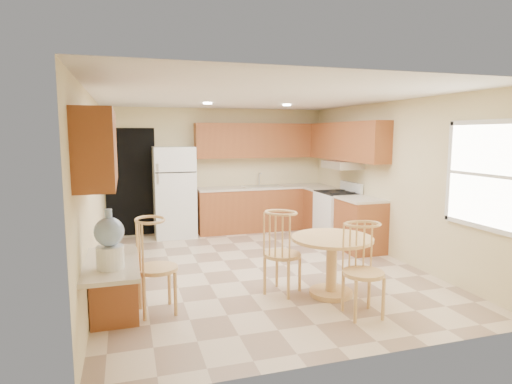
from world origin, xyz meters
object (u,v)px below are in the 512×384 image
object	(u,v)px
refrigerator	(174,192)
stove	(337,216)
dining_table	(332,257)
chair_desk	(157,259)
chair_table_a	(285,246)
chair_table_b	(369,263)
water_crock	(110,242)

from	to	relation	value
refrigerator	stove	distance (m)	3.15
dining_table	chair_desk	distance (m)	2.10
refrigerator	stove	size ratio (longest dim) A/B	1.60
chair_table_a	chair_desk	distance (m)	1.55
stove	chair_table_b	world-z (taller)	stove
stove	dining_table	size ratio (longest dim) A/B	1.09
stove	water_crock	bearing A→B (deg)	-141.67
refrigerator	dining_table	size ratio (longest dim) A/B	1.75
dining_table	chair_table_b	world-z (taller)	chair_table_b
stove	chair_table_b	size ratio (longest dim) A/B	1.08
chair_table_a	chair_table_b	xyz separation A→B (m)	(0.60, -0.90, -0.01)
chair_table_b	refrigerator	bearing A→B (deg)	-66.42
stove	dining_table	bearing A→B (deg)	-119.11
chair_table_b	chair_table_a	bearing A→B (deg)	-51.80
chair_table_b	water_crock	xyz separation A→B (m)	(-2.59, 0.13, 0.40)
chair_table_a	dining_table	bearing A→B (deg)	31.92
refrigerator	chair_desk	distance (m)	3.76
chair_table_a	chair_table_b	world-z (taller)	chair_table_a
chair_table_b	water_crock	world-z (taller)	water_crock
refrigerator	chair_table_a	size ratio (longest dim) A/B	1.69
chair_desk	water_crock	distance (m)	0.85
water_crock	chair_desk	bearing A→B (deg)	54.13
stove	refrigerator	bearing A→B (deg)	157.01
refrigerator	water_crock	xyz separation A→B (m)	(-1.05, -4.32, 0.15)
stove	chair_desk	distance (m)	4.27
refrigerator	chair_table_b	distance (m)	4.72
water_crock	chair_table_b	bearing A→B (deg)	-2.78
dining_table	chair_table_b	distance (m)	0.76
stove	water_crock	world-z (taller)	water_crock
refrigerator	chair_table_b	xyz separation A→B (m)	(1.54, -4.45, -0.25)
chair_table_b	stove	bearing A→B (deg)	-107.96
chair_desk	refrigerator	bearing A→B (deg)	165.07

